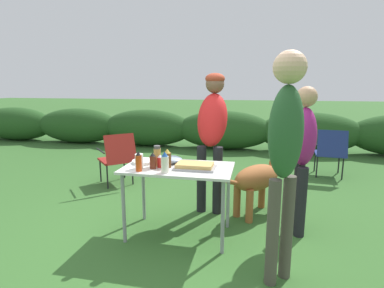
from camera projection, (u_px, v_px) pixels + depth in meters
The scene contains 19 objects.
ground_plane at pixel (179, 234), 3.18m from camera, with size 60.00×60.00×0.00m, color #336028.
shrub_hedge at pixel (224, 130), 7.39m from camera, with size 14.40×0.90×0.94m.
folding_table at pixel (178, 174), 3.05m from camera, with size 1.10×0.64×0.74m.
food_tray at pixel (195, 166), 2.97m from camera, with size 0.40×0.25×0.06m.
plate_stack at pixel (144, 162), 3.19m from camera, with size 0.25×0.25×0.03m, color white.
mixing_bowl at pixel (171, 159), 3.20m from camera, with size 0.24×0.24×0.07m, color #99B2CC.
paper_cup_stack at pixel (139, 161), 2.97m from camera, with size 0.08×0.08×0.15m, color white.
spice_jar at pixel (157, 156), 3.07m from camera, with size 0.07×0.07×0.21m.
mayo_bottle at pixel (165, 163), 2.81m from camera, with size 0.07×0.07×0.20m.
ketchup_bottle at pixel (160, 161), 3.01m from camera, with size 0.06×0.06×0.13m.
hot_sauce_bottle at pixel (139, 162), 2.87m from camera, with size 0.06×0.06×0.20m.
bbq_sauce_bottle at pixel (153, 161), 2.96m from camera, with size 0.06×0.06×0.16m.
beer_bottle at pixel (167, 159), 3.00m from camera, with size 0.08×0.08×0.19m.
standing_person_in_red_jacket at pixel (212, 125), 3.65m from camera, with size 0.40×0.52×1.70m.
standing_person_in_dark_puffer at pixel (285, 143), 2.22m from camera, with size 0.37×0.37×1.80m.
standing_person_in_gray_fleece at pixel (303, 147), 3.06m from camera, with size 0.25×0.35×1.55m.
dog at pixel (261, 178), 3.62m from camera, with size 0.78×0.88×0.70m.
camp_chair_green_behind_table at pixel (118, 156), 4.66m from camera, with size 0.74×0.75×0.83m.
camp_chair_near_hedge at pixel (330, 150), 5.07m from camera, with size 0.52×0.63×0.83m.
Camera 1 is at (0.75, -2.84, 1.55)m, focal length 28.00 mm.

